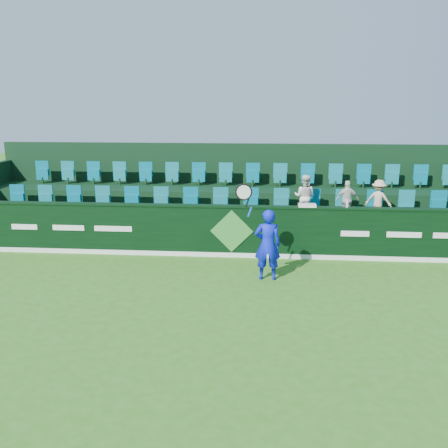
# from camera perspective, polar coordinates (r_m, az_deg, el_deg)

# --- Properties ---
(ground) EXTENTS (60.00, 60.00, 0.00)m
(ground) POSITION_cam_1_polar(r_m,az_deg,el_deg) (9.31, -0.80, -11.02)
(ground) COLOR #326E1A
(ground) RESTS_ON ground
(sponsor_hoarding) EXTENTS (16.00, 0.25, 1.35)m
(sponsor_hoarding) POSITION_cam_1_polar(r_m,az_deg,el_deg) (12.85, 0.93, -0.81)
(sponsor_hoarding) COLOR black
(sponsor_hoarding) RESTS_ON ground
(stand_tier_front) EXTENTS (16.00, 2.00, 0.80)m
(stand_tier_front) POSITION_cam_1_polar(r_m,az_deg,el_deg) (13.98, 1.22, -0.77)
(stand_tier_front) COLOR black
(stand_tier_front) RESTS_ON ground
(stand_tier_back) EXTENTS (16.00, 1.80, 1.30)m
(stand_tier_back) POSITION_cam_1_polar(r_m,az_deg,el_deg) (15.77, 1.65, 1.82)
(stand_tier_back) COLOR black
(stand_tier_back) RESTS_ON ground
(stand_rear) EXTENTS (16.00, 4.10, 2.60)m
(stand_rear) POSITION_cam_1_polar(r_m,az_deg,el_deg) (16.11, 1.75, 4.12)
(stand_rear) COLOR black
(stand_rear) RESTS_ON ground
(seat_row_front) EXTENTS (13.50, 0.50, 0.60)m
(seat_row_front) POSITION_cam_1_polar(r_m,az_deg,el_deg) (14.22, 1.33, 2.36)
(seat_row_front) COLOR #03667C
(seat_row_front) RESTS_ON stand_tier_front
(seat_row_back) EXTENTS (13.50, 0.50, 0.60)m
(seat_row_back) POSITION_cam_1_polar(r_m,az_deg,el_deg) (15.90, 1.74, 5.40)
(seat_row_back) COLOR #03667C
(seat_row_back) RESTS_ON stand_tier_back
(tennis_player) EXTENTS (1.08, 0.40, 2.25)m
(tennis_player) POSITION_cam_1_polar(r_m,az_deg,el_deg) (11.18, 4.95, -2.27)
(tennis_player) COLOR #0C1BD0
(tennis_player) RESTS_ON ground
(spectator_left) EXTENTS (0.70, 0.62, 1.20)m
(spectator_left) POSITION_cam_1_polar(r_m,az_deg,el_deg) (13.81, 9.20, 3.12)
(spectator_left) COLOR white
(spectator_left) RESTS_ON stand_tier_front
(spectator_middle) EXTENTS (0.64, 0.31, 1.06)m
(spectator_middle) POSITION_cam_1_polar(r_m,az_deg,el_deg) (13.96, 13.89, 2.70)
(spectator_middle) COLOR silver
(spectator_middle) RESTS_ON stand_tier_front
(spectator_right) EXTENTS (0.80, 0.65, 1.09)m
(spectator_right) POSITION_cam_1_polar(r_m,az_deg,el_deg) (14.11, 17.24, 2.66)
(spectator_right) COLOR #C9B28E
(spectator_right) RESTS_ON stand_tier_front
(towel) EXTENTS (0.44, 0.29, 0.07)m
(towel) POSITION_cam_1_polar(r_m,az_deg,el_deg) (12.71, 9.48, 2.12)
(towel) COLOR silver
(towel) RESTS_ON sponsor_hoarding
(drinks_bottle) EXTENTS (0.06, 0.06, 0.20)m
(drinks_bottle) POSITION_cam_1_polar(r_m,az_deg,el_deg) (12.82, 13.91, 2.31)
(drinks_bottle) COLOR silver
(drinks_bottle) RESTS_ON sponsor_hoarding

